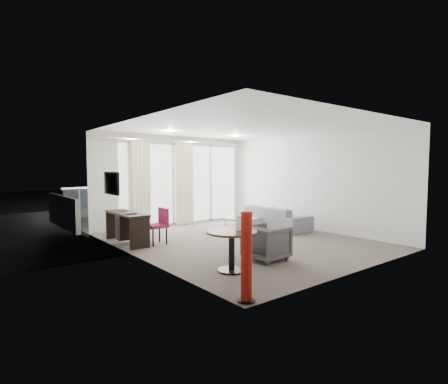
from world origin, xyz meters
TOP-DOWN VIEW (x-y plane):
  - floor at (0.00, 0.00)m, footprint 5.00×6.00m
  - ceiling at (0.00, 0.00)m, footprint 5.00×6.00m
  - wall_left at (-2.50, 0.00)m, footprint 0.00×6.00m
  - wall_right at (2.50, 0.00)m, footprint 0.00×6.00m
  - wall_front at (0.00, -3.00)m, footprint 5.00×0.00m
  - window_panel at (0.30, 2.98)m, footprint 4.00×0.02m
  - window_frame at (0.30, 2.97)m, footprint 4.10×0.06m
  - curtain_left at (-1.15, 2.82)m, footprint 0.60×0.20m
  - curtain_right at (0.25, 2.82)m, footprint 0.60×0.20m
  - curtain_track at (0.00, 2.82)m, footprint 4.80×0.04m
  - downlight_a at (-0.90, 1.60)m, footprint 0.12×0.12m
  - downlight_b at (1.20, 1.60)m, footprint 0.12×0.12m
  - desk at (-2.16, 1.37)m, footprint 0.46×1.47m
  - tv at (-2.46, 1.45)m, footprint 0.05×0.80m
  - desk_chair at (-1.69, 0.87)m, footprint 0.44×0.41m
  - round_table at (-1.66, -1.72)m, footprint 1.08×1.08m
  - menu_card at (-1.55, -1.78)m, footprint 0.13×0.03m
  - red_lamp at (-2.33, -2.83)m, footprint 0.30×0.30m
  - tub_armchair at (-0.71, -1.57)m, footprint 0.74×0.72m
  - coffee_table at (0.89, 0.93)m, footprint 0.94×0.94m
  - remote at (0.79, 1.06)m, footprint 0.08×0.17m
  - magazine at (0.79, 0.99)m, footprint 0.26×0.30m
  - sofa at (1.81, 0.67)m, footprint 0.83×2.11m
  - terrace_slab at (0.30, 4.50)m, footprint 5.60×3.00m
  - rattan_chair_a at (0.58, 4.69)m, footprint 0.61×0.61m
  - rattan_chair_b at (1.90, 4.47)m, footprint 0.69×0.69m
  - rattan_table at (1.05, 4.68)m, footprint 0.56×0.56m
  - balustrade at (0.30, 5.95)m, footprint 5.50×0.06m

SIDE VIEW (x-z plane):
  - terrace_slab at x=0.30m, z-range -0.12..0.00m
  - floor at x=0.00m, z-range 0.00..0.00m
  - coffee_table at x=0.89m, z-range 0.00..0.35m
  - rattan_table at x=1.05m, z-range 0.00..0.47m
  - sofa at x=1.81m, z-range 0.00..0.62m
  - tub_armchair at x=-0.71m, z-range 0.00..0.64m
  - round_table at x=-1.66m, z-range 0.00..0.67m
  - desk at x=-2.16m, z-range 0.00..0.69m
  - remote at x=0.79m, z-range 0.35..0.37m
  - magazine at x=0.79m, z-range 0.35..0.37m
  - rattan_chair_a at x=0.58m, z-range 0.00..0.77m
  - desk_chair at x=-1.69m, z-range 0.00..0.80m
  - rattan_chair_b at x=1.90m, z-range 0.00..0.82m
  - balustrade at x=0.30m, z-range -0.02..1.02m
  - red_lamp at x=-2.33m, z-range 0.00..1.14m
  - menu_card at x=-1.55m, z-range 0.60..0.84m
  - window_panel at x=0.30m, z-range 0.01..2.39m
  - curtain_left at x=-1.15m, z-range 0.01..2.39m
  - curtain_right at x=0.25m, z-range 0.01..2.39m
  - window_frame at x=0.30m, z-range -0.02..2.42m
  - wall_left at x=-2.50m, z-range 0.00..2.60m
  - wall_right at x=2.50m, z-range 0.00..2.60m
  - wall_front at x=0.00m, z-range 0.00..2.60m
  - tv at x=-2.46m, z-range 1.10..1.60m
  - curtain_track at x=0.00m, z-range 2.43..2.47m
  - downlight_a at x=-0.90m, z-range 2.58..2.60m
  - downlight_b at x=1.20m, z-range 2.58..2.60m
  - ceiling at x=0.00m, z-range 2.60..2.60m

